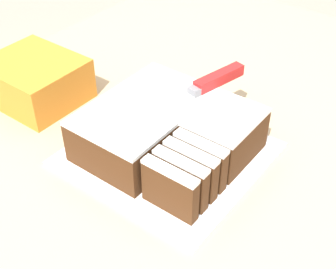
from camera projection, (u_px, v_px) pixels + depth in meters
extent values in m
cube|color=white|center=(168.00, 154.00, 0.87)|extent=(0.32, 0.33, 0.01)
cube|color=#472814|center=(145.00, 125.00, 0.87)|extent=(0.26, 0.16, 0.08)
cube|color=white|center=(144.00, 106.00, 0.84)|extent=(0.26, 0.16, 0.01)
cube|color=#472814|center=(224.00, 136.00, 0.85)|extent=(0.13, 0.11, 0.08)
cube|color=white|center=(226.00, 117.00, 0.82)|extent=(0.13, 0.11, 0.01)
cube|color=#472814|center=(170.00, 191.00, 0.74)|extent=(0.02, 0.10, 0.08)
cube|color=white|center=(170.00, 171.00, 0.71)|extent=(0.02, 0.10, 0.01)
cube|color=#472814|center=(180.00, 181.00, 0.75)|extent=(0.02, 0.10, 0.08)
cube|color=white|center=(181.00, 161.00, 0.73)|extent=(0.02, 0.10, 0.01)
cube|color=#472814|center=(190.00, 172.00, 0.77)|extent=(0.02, 0.10, 0.08)
cube|color=white|center=(191.00, 152.00, 0.75)|extent=(0.02, 0.10, 0.01)
cube|color=#472814|center=(200.00, 162.00, 0.79)|extent=(0.02, 0.10, 0.08)
cube|color=white|center=(201.00, 143.00, 0.76)|extent=(0.02, 0.10, 0.01)
cube|color=silver|center=(159.00, 111.00, 0.82)|extent=(0.18, 0.06, 0.00)
cube|color=slate|center=(194.00, 91.00, 0.86)|extent=(0.02, 0.03, 0.02)
cube|color=red|center=(219.00, 78.00, 0.89)|extent=(0.12, 0.05, 0.02)
cube|color=orange|center=(36.00, 80.00, 0.99)|extent=(0.17, 0.19, 0.09)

